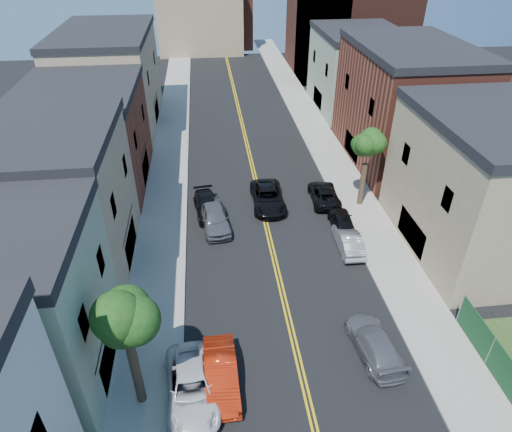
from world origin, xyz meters
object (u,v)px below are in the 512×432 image
object	(u,v)px
grey_car_left	(215,217)
black_car_left	(207,206)
white_pickup	(192,387)
black_car_right	(342,221)
dark_car_right_far	(324,194)
red_sedan	(221,374)
silver_car_right	(348,241)
black_suv_lane	(268,197)
grey_car_right	(374,343)

from	to	relation	value
grey_car_left	black_car_left	bearing A→B (deg)	99.69
white_pickup	black_car_right	bearing A→B (deg)	45.34
dark_car_right_far	red_sedan	bearing A→B (deg)	63.37
grey_car_left	dark_car_right_far	size ratio (longest dim) A/B	1.05
silver_car_right	black_suv_lane	xyz separation A→B (m)	(-4.79, 6.30, 0.07)
black_car_left	silver_car_right	size ratio (longest dim) A/B	1.09
silver_car_right	dark_car_right_far	size ratio (longest dim) A/B	0.89
grey_car_right	silver_car_right	distance (m)	9.04
grey_car_right	dark_car_right_far	size ratio (longest dim) A/B	1.02
silver_car_right	dark_car_right_far	xyz separation A→B (m)	(-0.14, 6.48, -0.04)
black_car_left	grey_car_right	xyz separation A→B (m)	(8.42, -14.67, 0.03)
white_pickup	grey_car_right	bearing A→B (deg)	5.10
white_pickup	dark_car_right_far	distance (m)	20.05
black_suv_lane	grey_car_left	bearing A→B (deg)	-148.96
black_car_left	grey_car_right	bearing A→B (deg)	-67.09
black_car_left	grey_car_right	world-z (taller)	grey_car_right
red_sedan	black_suv_lane	world-z (taller)	red_sedan
black_car_left	black_suv_lane	world-z (taller)	black_suv_lane
silver_car_right	dark_car_right_far	bearing A→B (deg)	-87.32
dark_car_right_far	grey_car_right	bearing A→B (deg)	88.49
white_pickup	black_suv_lane	distance (m)	17.84
black_car_left	dark_car_right_far	distance (m)	9.58
grey_car_right	black_car_left	bearing A→B (deg)	-65.37
grey_car_right	white_pickup	bearing A→B (deg)	3.99
grey_car_left	black_suv_lane	bearing A→B (deg)	23.88
grey_car_right	black_car_right	world-z (taller)	black_car_right
grey_car_left	dark_car_right_far	xyz separation A→B (m)	(8.98, 2.71, -0.19)
white_pickup	grey_car_right	xyz separation A→B (m)	(9.53, 1.55, -0.04)
dark_car_right_far	black_suv_lane	world-z (taller)	black_suv_lane
red_sedan	grey_car_left	world-z (taller)	grey_car_left
white_pickup	black_suv_lane	bearing A→B (deg)	66.22
red_sedan	black_car_right	xyz separation A→B (m)	(9.57, 12.33, -0.07)
red_sedan	black_car_left	bearing A→B (deg)	89.51
black_car_left	black_car_right	world-z (taller)	black_car_right
black_car_right	white_pickup	bearing A→B (deg)	54.07
red_sedan	black_suv_lane	distance (m)	16.90
black_car_left	black_car_right	bearing A→B (deg)	-25.69
black_car_right	red_sedan	bearing A→B (deg)	56.79
black_car_left	black_suv_lane	xyz separation A→B (m)	(4.89, 0.59, 0.10)
white_pickup	dark_car_right_far	xyz separation A→B (m)	(10.66, 16.99, -0.08)
red_sedan	black_suv_lane	size ratio (longest dim) A/B	0.84
red_sedan	grey_car_left	distance (m)	13.74
grey_car_left	black_car_right	xyz separation A→B (m)	(9.33, -1.41, -0.15)
black_car_left	silver_car_right	world-z (taller)	silver_car_right
grey_car_right	black_suv_lane	size ratio (longest dim) A/B	0.87
white_pickup	silver_car_right	xyz separation A→B (m)	(10.79, 10.51, -0.04)
red_sedan	white_pickup	distance (m)	1.53
black_car_right	dark_car_right_far	size ratio (longest dim) A/B	0.87
red_sedan	grey_car_left	bearing A→B (deg)	87.34
grey_car_right	black_suv_lane	xyz separation A→B (m)	(-3.53, 15.26, 0.07)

